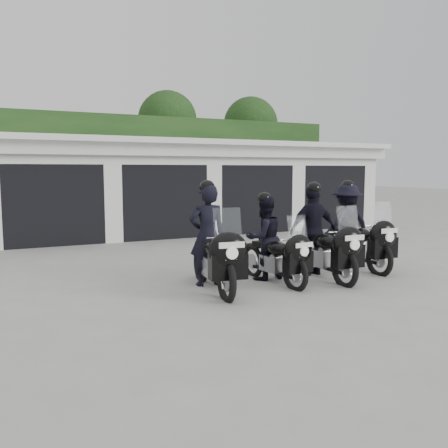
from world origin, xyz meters
name	(u,v)px	position (x,y,z in m)	size (l,w,h in m)	color
ground	(257,276)	(0.00, 0.00, 0.00)	(80.00, 80.00, 0.00)	#9F9F9A
garage_block	(141,188)	(0.00, 8.06, 1.42)	(16.40, 6.80, 2.96)	white
background_vegetation	(119,153)	(0.37, 12.92, 2.77)	(20.00, 3.90, 5.80)	#163513
police_bike_a	(212,245)	(-1.19, -0.57, 0.77)	(0.83, 2.21, 1.93)	black
police_bike_b	(269,243)	(0.00, -0.46, 0.71)	(0.82, 1.94, 1.69)	black
police_bike_c	(318,236)	(1.05, -0.52, 0.79)	(1.04, 2.15, 1.87)	black
police_bike_d	(352,229)	(2.23, -0.09, 0.81)	(1.15, 2.17, 1.89)	black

